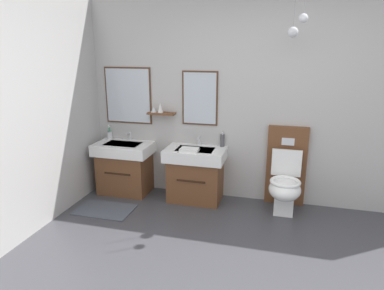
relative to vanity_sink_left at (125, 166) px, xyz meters
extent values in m
cube|color=#B7B5B2|center=(1.84, 0.27, 0.94)|extent=(4.83, 0.12, 2.61)
cube|color=#4C301E|center=(0.00, 0.21, 0.93)|extent=(0.66, 0.02, 0.75)
cube|color=silver|center=(0.00, 0.20, 0.93)|extent=(0.62, 0.01, 0.71)
cube|color=#4C301E|center=(0.99, 0.21, 0.93)|extent=(0.46, 0.02, 0.68)
cube|color=silver|center=(0.99, 0.20, 0.93)|extent=(0.42, 0.01, 0.64)
cube|color=brown|center=(0.49, 0.13, 0.72)|extent=(0.36, 0.14, 0.02)
cone|color=silver|center=(0.39, 0.13, 0.77)|extent=(0.08, 0.08, 0.07)
cone|color=white|center=(0.48, 0.12, 0.80)|extent=(0.07, 0.07, 0.13)
sphere|color=silver|center=(2.15, -0.23, 1.83)|extent=(0.09, 0.09, 0.09)
cylinder|color=gray|center=(2.06, -0.08, 2.00)|extent=(0.01, 0.01, 0.49)
sphere|color=silver|center=(2.06, -0.08, 1.70)|extent=(0.11, 0.11, 0.11)
cube|color=#474C56|center=(0.00, -0.60, -0.36)|extent=(0.68, 0.44, 0.01)
cube|color=brown|center=(0.00, 0.00, -0.09)|extent=(0.66, 0.45, 0.54)
cube|color=black|center=(0.00, -0.23, -0.03)|extent=(0.36, 0.01, 0.02)
cube|color=white|center=(0.00, 0.00, 0.25)|extent=(0.75, 0.51, 0.15)
cube|color=silver|center=(0.00, -0.03, 0.31)|extent=(0.46, 0.28, 0.03)
cylinder|color=silver|center=(0.00, 0.20, 0.38)|extent=(0.03, 0.03, 0.11)
cylinder|color=silver|center=(0.00, 0.15, 0.43)|extent=(0.02, 0.11, 0.02)
cube|color=brown|center=(0.99, 0.00, -0.09)|extent=(0.66, 0.45, 0.54)
cube|color=black|center=(0.99, -0.23, -0.03)|extent=(0.36, 0.01, 0.02)
cube|color=white|center=(0.99, 0.00, 0.25)|extent=(0.75, 0.51, 0.15)
cube|color=silver|center=(0.99, -0.03, 0.31)|extent=(0.46, 0.28, 0.03)
cylinder|color=silver|center=(0.99, 0.20, 0.38)|extent=(0.03, 0.03, 0.11)
cylinder|color=silver|center=(0.99, 0.15, 0.43)|extent=(0.02, 0.11, 0.02)
cube|color=brown|center=(2.10, 0.20, 0.13)|extent=(0.48, 0.10, 1.00)
cube|color=silver|center=(2.10, 0.14, 0.45)|extent=(0.15, 0.01, 0.09)
cube|color=white|center=(2.10, -0.07, -0.20)|extent=(0.22, 0.30, 0.34)
ellipsoid|color=white|center=(2.10, -0.15, -0.05)|extent=(0.37, 0.46, 0.24)
torus|color=white|center=(2.10, -0.15, 0.05)|extent=(0.35, 0.35, 0.04)
cube|color=white|center=(2.10, 0.07, 0.21)|extent=(0.35, 0.03, 0.33)
cylinder|color=silver|center=(-0.29, 0.17, 0.37)|extent=(0.07, 0.07, 0.09)
cylinder|color=#33B266|center=(-0.28, 0.17, 0.42)|extent=(0.03, 0.03, 0.16)
cube|color=white|center=(-0.29, 0.16, 0.50)|extent=(0.02, 0.02, 0.03)
cylinder|color=purple|center=(-0.30, 0.19, 0.42)|extent=(0.02, 0.01, 0.15)
cube|color=white|center=(-0.30, 0.19, 0.50)|extent=(0.01, 0.02, 0.03)
cylinder|color=#33B266|center=(-0.30, 0.16, 0.42)|extent=(0.03, 0.02, 0.15)
cube|color=white|center=(-0.29, 0.16, 0.49)|extent=(0.02, 0.02, 0.03)
cylinder|color=#4C4C51|center=(1.29, 0.18, 0.40)|extent=(0.06, 0.06, 0.16)
cylinder|color=silver|center=(1.29, 0.18, 0.50)|extent=(0.02, 0.02, 0.04)
cube|color=white|center=(0.95, -0.15, 0.35)|extent=(0.22, 0.16, 0.04)
camera|label=1|loc=(2.03, -4.04, 1.55)|focal=32.37mm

